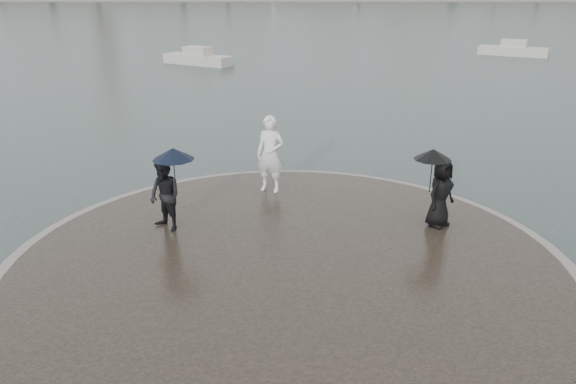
{
  "coord_description": "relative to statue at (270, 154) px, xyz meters",
  "views": [
    {
      "loc": [
        0.12,
        -7.45,
        6.15
      ],
      "look_at": [
        0.0,
        4.8,
        1.45
      ],
      "focal_mm": 35.0,
      "sensor_mm": 36.0,
      "label": 1
    }
  ],
  "objects": [
    {
      "name": "kerb_ring",
      "position": [
        0.53,
        -4.27,
        -1.3
      ],
      "size": [
        12.5,
        12.5,
        0.32
      ],
      "primitive_type": "cylinder",
      "color": "gray",
      "rests_on": "ground"
    },
    {
      "name": "visitor_right",
      "position": [
        4.2,
        -2.39,
        -0.03
      ],
      "size": [
        1.2,
        1.04,
        1.95
      ],
      "color": "black",
      "rests_on": "quay_tip"
    },
    {
      "name": "ground",
      "position": [
        0.53,
        -7.77,
        -1.46
      ],
      "size": [
        400.0,
        400.0,
        0.0
      ],
      "primitive_type": "plane",
      "color": "#2B3835",
      "rests_on": "ground"
    },
    {
      "name": "statue",
      "position": [
        0.0,
        0.0,
        0.0
      ],
      "size": [
        0.93,
        0.75,
        2.2
      ],
      "primitive_type": "imported",
      "rotation": [
        0.0,
        0.0,
        -0.32
      ],
      "color": "white",
      "rests_on": "quay_tip"
    },
    {
      "name": "visitor_left",
      "position": [
        -2.38,
        -2.67,
        0.0
      ],
      "size": [
        1.29,
        1.12,
        2.04
      ],
      "color": "black",
      "rests_on": "quay_tip"
    },
    {
      "name": "boats",
      "position": [
        6.27,
        30.42,
        -1.08
      ],
      "size": [
        31.25,
        9.41,
        1.5
      ],
      "color": "beige",
      "rests_on": "ground"
    },
    {
      "name": "quay_tip",
      "position": [
        0.53,
        -4.27,
        -1.28
      ],
      "size": [
        11.9,
        11.9,
        0.36
      ],
      "primitive_type": "cylinder",
      "color": "#2D261E",
      "rests_on": "ground"
    }
  ]
}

